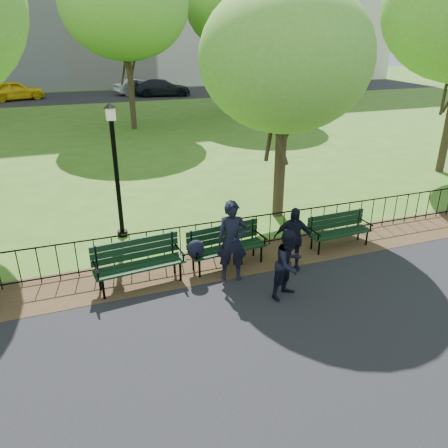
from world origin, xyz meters
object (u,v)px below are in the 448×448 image
object	(u,v)px
park_bench_main	(215,244)
lamppost	(116,168)
park_bench_right_a	(338,227)
person_mid	(289,264)
park_bench_left_a	(138,258)
person_left	(232,241)
taxi	(14,90)
tree_far_c	(124,3)
sedan_silver	(137,87)
sedan_dark	(162,88)
person_right	(293,239)
tree_near_e	(286,58)
tree_far_e	(241,3)

from	to	relation	value
park_bench_main	lamppost	distance (m)	3.43
park_bench_right_a	person_mid	distance (m)	2.88
park_bench_left_a	person_left	size ratio (longest dim) A/B	1.09
taxi	park_bench_main	bearing A→B (deg)	170.59
park_bench_main	park_bench_left_a	bearing A→B (deg)	175.59
lamppost	person_mid	world-z (taller)	lamppost
person_mid	park_bench_main	bearing A→B (deg)	98.87
tree_far_c	sedan_silver	distance (m)	17.54
person_mid	sedan_dark	bearing A→B (deg)	57.85
tree_far_c	person_right	xyz separation A→B (m)	(0.67, -18.19, -5.86)
sedan_silver	person_left	bearing A→B (deg)	158.75
tree_near_e	sedan_silver	world-z (taller)	tree_near_e
park_bench_main	person_mid	size ratio (longest dim) A/B	1.33
person_mid	sedan_silver	size ratio (longest dim) A/B	0.36
person_right	sedan_dark	xyz separation A→B (m)	(4.29, 32.44, -0.04)
person_right	person_mid	bearing A→B (deg)	-98.71
tree_near_e	person_right	size ratio (longest dim) A/B	4.27
park_bench_left_a	tree_far_e	world-z (taller)	tree_far_e
tree_far_e	taxi	distance (m)	21.01
person_mid	sedan_silver	distance (m)	35.57
lamppost	person_mid	distance (m)	5.24
tree_near_e	tree_far_e	size ratio (longest dim) A/B	0.65
taxi	person_left	bearing A→B (deg)	170.76
park_bench_left_a	person_right	distance (m)	3.53
tree_far_c	person_right	size ratio (longest dim) A/B	6.26
tree_far_e	person_left	size ratio (longest dim) A/B	5.43
park_bench_main	person_right	size ratio (longest dim) A/B	1.31
park_bench_right_a	tree_far_c	xyz separation A→B (m)	(-2.36, 17.54, 6.09)
person_right	sedan_dark	world-z (taller)	person_right
tree_far_e	tree_far_c	bearing A→B (deg)	-161.10
tree_near_e	lamppost	bearing A→B (deg)	178.89
sedan_dark	person_mid	bearing A→B (deg)	-179.49
park_bench_left_a	person_right	bearing A→B (deg)	-14.57
park_bench_main	park_bench_left_a	world-z (taller)	park_bench_left_a
park_bench_main	taxi	size ratio (longest dim) A/B	0.42
park_bench_left_a	tree_far_c	size ratio (longest dim) A/B	0.21
taxi	sedan_silver	bearing A→B (deg)	-107.90
sedan_dark	park_bench_main	bearing A→B (deg)	178.26
tree_far_c	lamppost	bearing A→B (deg)	-100.66
park_bench_main	person_left	bearing A→B (deg)	-75.61
tree_near_e	sedan_silver	xyz separation A→B (m)	(1.13, 31.29, -3.82)
person_right	lamppost	bearing A→B (deg)	160.96
park_bench_main	person_left	world-z (taller)	person_left
tree_near_e	person_right	distance (m)	5.03
person_left	person_right	bearing A→B (deg)	16.36
park_bench_left_a	sedan_dark	xyz separation A→B (m)	(7.78, 31.89, 0.10)
tree_far_e	sedan_silver	world-z (taller)	tree_far_e
park_bench_left_a	sedan_dark	distance (m)	32.82
park_bench_right_a	person_left	xyz separation A→B (m)	(-3.17, -0.60, 0.39)
person_left	sedan_silver	distance (m)	34.59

